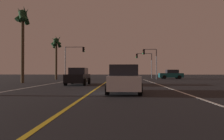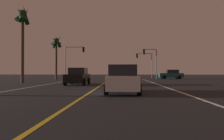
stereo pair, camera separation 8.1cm
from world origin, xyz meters
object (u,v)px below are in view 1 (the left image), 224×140
(palm_tree_left_mid, at_px, (23,22))
(car_lead_same_lane, at_px, (123,79))
(traffic_light_near_right, at_px, (150,57))
(traffic_light_near_left, at_px, (74,55))
(car_crossing_side, at_px, (171,74))
(car_oncoming, at_px, (78,77))
(palm_tree_left_far, at_px, (56,45))
(traffic_light_far_right, at_px, (144,60))

(palm_tree_left_mid, bearing_deg, car_lead_same_lane, -42.16)
(traffic_light_near_right, bearing_deg, traffic_light_near_left, 0.00)
(car_crossing_side, distance_m, car_oncoming, 22.36)
(palm_tree_left_mid, bearing_deg, traffic_light_near_left, 76.84)
(traffic_light_near_right, bearing_deg, palm_tree_left_far, 8.31)
(traffic_light_far_right, bearing_deg, car_oncoming, 67.10)
(palm_tree_left_mid, distance_m, palm_tree_left_far, 10.72)
(car_oncoming, xyz_separation_m, palm_tree_left_far, (-6.57, 13.26, 5.02))
(car_crossing_side, height_order, palm_tree_left_mid, palm_tree_left_mid)
(car_lead_same_lane, height_order, traffic_light_far_right, traffic_light_far_right)
(traffic_light_near_right, distance_m, palm_tree_left_mid, 21.13)
(car_oncoming, distance_m, traffic_light_near_right, 18.43)
(car_lead_same_lane, relative_size, car_crossing_side, 1.00)
(traffic_light_near_right, bearing_deg, traffic_light_far_right, -85.39)
(traffic_light_near_right, height_order, traffic_light_near_left, traffic_light_near_left)
(traffic_light_near_left, relative_size, palm_tree_left_far, 0.77)
(palm_tree_left_far, bearing_deg, car_lead_same_lane, -62.36)
(car_crossing_side, relative_size, palm_tree_left_far, 0.57)
(palm_tree_left_mid, height_order, palm_tree_left_far, palm_tree_left_mid)
(car_crossing_side, height_order, palm_tree_left_far, palm_tree_left_far)
(traffic_light_near_left, bearing_deg, palm_tree_left_far, -137.66)
(car_lead_same_lane, xyz_separation_m, car_oncoming, (-4.46, 7.80, 0.00))
(car_crossing_side, relative_size, car_oncoming, 1.00)
(car_lead_same_lane, distance_m, traffic_light_near_right, 24.08)
(car_lead_same_lane, relative_size, palm_tree_left_far, 0.57)
(palm_tree_left_mid, relative_size, palm_tree_left_far, 1.18)
(car_oncoming, relative_size, traffic_light_near_left, 0.74)
(traffic_light_near_left, bearing_deg, palm_tree_left_mid, -103.16)
(car_crossing_side, height_order, traffic_light_near_right, traffic_light_near_right)
(traffic_light_near_left, xyz_separation_m, palm_tree_left_mid, (-3.03, -12.96, 2.76))
(traffic_light_near_right, bearing_deg, palm_tree_left_mid, 38.33)
(traffic_light_near_right, relative_size, palm_tree_left_mid, 0.60)
(car_oncoming, relative_size, traffic_light_far_right, 0.85)
(car_lead_same_lane, xyz_separation_m, traffic_light_near_right, (4.89, 23.38, 3.10))
(traffic_light_far_right, distance_m, palm_tree_left_far, 17.46)
(palm_tree_left_mid, bearing_deg, car_oncoming, -20.41)
(car_crossing_side, xyz_separation_m, traffic_light_far_right, (-4.66, 3.30, 2.96))
(traffic_light_near_left, height_order, traffic_light_far_right, traffic_light_near_left)
(traffic_light_near_left, relative_size, palm_tree_left_mid, 0.65)
(car_oncoming, xyz_separation_m, palm_tree_left_mid, (-7.04, 2.62, 6.23))
(car_oncoming, relative_size, palm_tree_left_mid, 0.48)
(palm_tree_left_far, bearing_deg, traffic_light_near_left, 42.34)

